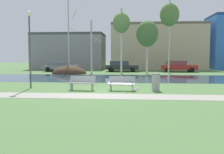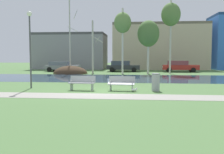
{
  "view_description": "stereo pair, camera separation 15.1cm",
  "coord_description": "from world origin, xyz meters",
  "px_view_note": "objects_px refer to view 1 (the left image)",
  "views": [
    {
      "loc": [
        1.9,
        -14.46,
        2.04
      ],
      "look_at": [
        0.59,
        0.99,
        0.78
      ],
      "focal_mm": 40.17,
      "sensor_mm": 36.0,
      "label": 1
    },
    {
      "loc": [
        2.05,
        -14.45,
        2.04
      ],
      "look_at": [
        0.59,
        0.99,
        0.78
      ],
      "focal_mm": 40.17,
      "sensor_mm": 36.0,
      "label": 2
    }
  ],
  "objects_px": {
    "bench_left": "(82,83)",
    "seagull": "(135,90)",
    "parked_hatch_third_red": "(178,66)",
    "bench_right": "(122,83)",
    "streetlamp": "(30,36)",
    "parked_van_nearest_grey": "(60,66)",
    "trash_bin": "(156,82)",
    "parked_sedan_second_dark": "(121,66)"
  },
  "relations": [
    {
      "from": "seagull",
      "to": "parked_hatch_third_red",
      "type": "height_order",
      "value": "parked_hatch_third_red"
    },
    {
      "from": "seagull",
      "to": "streetlamp",
      "type": "bearing_deg",
      "value": 170.59
    },
    {
      "from": "trash_bin",
      "to": "streetlamp",
      "type": "height_order",
      "value": "streetlamp"
    },
    {
      "from": "parked_van_nearest_grey",
      "to": "trash_bin",
      "type": "bearing_deg",
      "value": -58.75
    },
    {
      "from": "trash_bin",
      "to": "parked_van_nearest_grey",
      "type": "bearing_deg",
      "value": 121.25
    },
    {
      "from": "parked_van_nearest_grey",
      "to": "parked_sedan_second_dark",
      "type": "relative_size",
      "value": 1.05
    },
    {
      "from": "bench_left",
      "to": "trash_bin",
      "type": "distance_m",
      "value": 4.46
    },
    {
      "from": "trash_bin",
      "to": "parked_van_nearest_grey",
      "type": "height_order",
      "value": "parked_van_nearest_grey"
    },
    {
      "from": "parked_van_nearest_grey",
      "to": "parked_hatch_third_red",
      "type": "bearing_deg",
      "value": 1.59
    },
    {
      "from": "bench_left",
      "to": "streetlamp",
      "type": "bearing_deg",
      "value": 169.15
    },
    {
      "from": "bench_left",
      "to": "parked_van_nearest_grey",
      "type": "height_order",
      "value": "parked_van_nearest_grey"
    },
    {
      "from": "parked_sedan_second_dark",
      "to": "parked_hatch_third_red",
      "type": "distance_m",
      "value": 7.64
    },
    {
      "from": "seagull",
      "to": "streetlamp",
      "type": "xyz_separation_m",
      "value": [
        -6.71,
        1.11,
        3.21
      ]
    },
    {
      "from": "bench_right",
      "to": "parked_hatch_third_red",
      "type": "relative_size",
      "value": 0.35
    },
    {
      "from": "parked_van_nearest_grey",
      "to": "parked_hatch_third_red",
      "type": "height_order",
      "value": "parked_hatch_third_red"
    },
    {
      "from": "bench_left",
      "to": "seagull",
      "type": "height_order",
      "value": "bench_left"
    },
    {
      "from": "bench_right",
      "to": "parked_hatch_third_red",
      "type": "bearing_deg",
      "value": 70.85
    },
    {
      "from": "bench_right",
      "to": "parked_hatch_third_red",
      "type": "distance_m",
      "value": 20.44
    },
    {
      "from": "bench_right",
      "to": "streetlamp",
      "type": "relative_size",
      "value": 0.33
    },
    {
      "from": "bench_left",
      "to": "streetlamp",
      "type": "height_order",
      "value": "streetlamp"
    },
    {
      "from": "seagull",
      "to": "parked_sedan_second_dark",
      "type": "bearing_deg",
      "value": 94.94
    },
    {
      "from": "streetlamp",
      "to": "bench_right",
      "type": "bearing_deg",
      "value": -6.48
    },
    {
      "from": "bench_left",
      "to": "parked_van_nearest_grey",
      "type": "relative_size",
      "value": 0.35
    },
    {
      "from": "bench_right",
      "to": "seagull",
      "type": "height_order",
      "value": "bench_right"
    },
    {
      "from": "trash_bin",
      "to": "parked_hatch_third_red",
      "type": "bearing_deg",
      "value": 76.35
    },
    {
      "from": "trash_bin",
      "to": "seagull",
      "type": "height_order",
      "value": "trash_bin"
    },
    {
      "from": "seagull",
      "to": "parked_hatch_third_red",
      "type": "distance_m",
      "value": 20.63
    },
    {
      "from": "trash_bin",
      "to": "bench_right",
      "type": "bearing_deg",
      "value": -177.41
    },
    {
      "from": "trash_bin",
      "to": "streetlamp",
      "type": "bearing_deg",
      "value": 175.82
    },
    {
      "from": "parked_van_nearest_grey",
      "to": "bench_right",
      "type": "bearing_deg",
      "value": -63.63
    },
    {
      "from": "bench_left",
      "to": "bench_right",
      "type": "relative_size",
      "value": 1.0
    },
    {
      "from": "streetlamp",
      "to": "parked_hatch_third_red",
      "type": "relative_size",
      "value": 1.05
    },
    {
      "from": "bench_left",
      "to": "trash_bin",
      "type": "xyz_separation_m",
      "value": [
        4.46,
        0.09,
        0.07
      ]
    },
    {
      "from": "parked_sedan_second_dark",
      "to": "seagull",
      "type": "bearing_deg",
      "value": -85.06
    },
    {
      "from": "bench_right",
      "to": "parked_sedan_second_dark",
      "type": "relative_size",
      "value": 0.36
    },
    {
      "from": "bench_left",
      "to": "seagull",
      "type": "distance_m",
      "value": 3.25
    },
    {
      "from": "parked_hatch_third_red",
      "to": "bench_right",
      "type": "bearing_deg",
      "value": -109.15
    },
    {
      "from": "streetlamp",
      "to": "parked_sedan_second_dark",
      "type": "bearing_deg",
      "value": 75.0
    },
    {
      "from": "parked_hatch_third_red",
      "to": "streetlamp",
      "type": "bearing_deg",
      "value": -124.15
    },
    {
      "from": "seagull",
      "to": "bench_left",
      "type": "bearing_deg",
      "value": 172.19
    },
    {
      "from": "bench_left",
      "to": "parked_hatch_third_red",
      "type": "height_order",
      "value": "parked_hatch_third_red"
    },
    {
      "from": "bench_right",
      "to": "seagull",
      "type": "relative_size",
      "value": 4.11
    }
  ]
}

